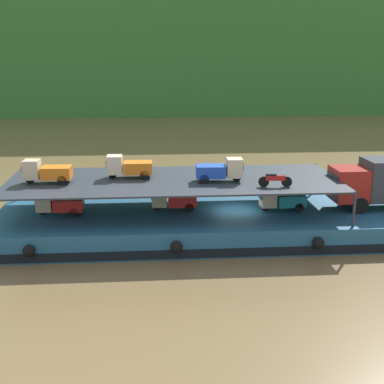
% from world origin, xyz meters
% --- Properties ---
extents(ground_plane, '(400.00, 400.00, 0.00)m').
position_xyz_m(ground_plane, '(0.00, 0.00, 0.00)').
color(ground_plane, brown).
extents(cargo_barge, '(28.96, 8.85, 1.50)m').
position_xyz_m(cargo_barge, '(0.00, -0.02, 0.75)').
color(cargo_barge, '#23567A').
rests_on(cargo_barge, ground).
extents(cargo_rack, '(19.76, 7.53, 2.00)m').
position_xyz_m(cargo_rack, '(-3.80, 0.00, 3.44)').
color(cargo_rack, '#2D333D').
rests_on(cargo_rack, cargo_barge).
extents(mini_truck_lower_stern, '(2.77, 1.25, 1.38)m').
position_xyz_m(mini_truck_lower_stern, '(-10.63, -0.12, 2.19)').
color(mini_truck_lower_stern, red).
rests_on(mini_truck_lower_stern, cargo_barge).
extents(mini_truck_lower_aft, '(2.76, 1.23, 1.38)m').
position_xyz_m(mini_truck_lower_aft, '(-3.83, 0.35, 2.19)').
color(mini_truck_lower_aft, red).
rests_on(mini_truck_lower_aft, cargo_barge).
extents(mini_truck_lower_mid, '(2.78, 1.27, 1.38)m').
position_xyz_m(mini_truck_lower_mid, '(2.76, -0.24, 2.19)').
color(mini_truck_lower_mid, teal).
rests_on(mini_truck_lower_mid, cargo_barge).
extents(mini_truck_upper_stern, '(2.78, 1.28, 1.38)m').
position_xyz_m(mini_truck_upper_stern, '(-11.17, -0.34, 4.19)').
color(mini_truck_upper_stern, orange).
rests_on(mini_truck_upper_stern, cargo_rack).
extents(mini_truck_upper_mid, '(2.75, 1.21, 1.38)m').
position_xyz_m(mini_truck_upper_mid, '(-6.48, 0.65, 4.19)').
color(mini_truck_upper_mid, orange).
rests_on(mini_truck_upper_mid, cargo_rack).
extents(mini_truck_upper_fore, '(2.78, 1.27, 1.38)m').
position_xyz_m(mini_truck_upper_fore, '(-1.09, -0.73, 4.19)').
color(mini_truck_upper_fore, '#1E47B7').
rests_on(mini_truck_upper_fore, cargo_rack).
extents(motorcycle_upper_port, '(1.90, 0.55, 0.87)m').
position_xyz_m(motorcycle_upper_port, '(1.83, -2.26, 3.93)').
color(motorcycle_upper_port, black).
rests_on(motorcycle_upper_port, cargo_rack).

